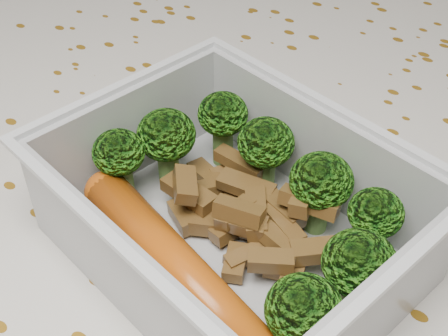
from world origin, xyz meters
The scene contains 6 objects.
dining_table centered at (0.00, 0.00, 0.67)m, with size 1.40×0.90×0.75m.
tablecloth centered at (0.00, 0.00, 0.72)m, with size 1.46×0.96×0.19m.
lunch_container centered at (0.04, -0.03, 0.78)m, with size 0.21×0.18×0.07m.
broccoli_florets centered at (0.04, -0.01, 0.79)m, with size 0.18×0.12×0.05m.
meat_pile centered at (0.04, -0.01, 0.77)m, with size 0.12×0.08×0.03m.
sausage centered at (0.04, -0.07, 0.78)m, with size 0.17×0.06×0.03m.
Camera 1 is at (0.18, -0.21, 1.03)m, focal length 50.00 mm.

